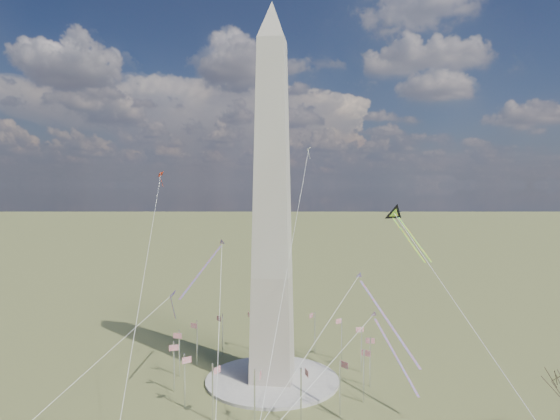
# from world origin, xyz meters

# --- Properties ---
(ground) EXTENTS (2000.00, 2000.00, 0.00)m
(ground) POSITION_xyz_m (0.00, 0.00, 0.00)
(ground) COLOR brown
(ground) RESTS_ON ground
(plaza) EXTENTS (36.00, 36.00, 0.80)m
(plaza) POSITION_xyz_m (0.00, 0.00, 0.40)
(plaza) COLOR #BAB5AA
(plaza) RESTS_ON ground
(washington_monument) EXTENTS (15.56, 15.56, 100.00)m
(washington_monument) POSITION_xyz_m (0.00, 0.00, 47.95)
(washington_monument) COLOR #B3AB96
(washington_monument) RESTS_ON plaza
(flagpole_ring) EXTENTS (54.40, 54.40, 13.00)m
(flagpole_ring) POSITION_xyz_m (-0.00, -0.00, 7.27)
(flagpole_ring) COLOR white
(flagpole_ring) RESTS_ON ground
(kite_delta_black) EXTENTS (11.41, 16.60, 13.89)m
(kite_delta_black) POSITION_xyz_m (32.93, 6.05, 44.37)
(kite_delta_black) COLOR black
(kite_delta_black) RESTS_ON ground
(kite_diamond_purple) EXTENTS (1.80, 2.88, 8.78)m
(kite_diamond_purple) POSITION_xyz_m (-31.01, 9.04, 19.87)
(kite_diamond_purple) COLOR #371870
(kite_diamond_purple) RESTS_ON ground
(kite_streamer_left) EXTENTS (13.05, 20.59, 15.92)m
(kite_streamer_left) POSITION_xyz_m (26.62, -18.65, 26.19)
(kite_streamer_left) COLOR red
(kite_streamer_left) RESTS_ON ground
(kite_streamer_mid) EXTENTS (7.42, 17.96, 12.83)m
(kite_streamer_mid) POSITION_xyz_m (-16.11, -5.78, 32.89)
(kite_streamer_mid) COLOR red
(kite_streamer_mid) RESTS_ON ground
(kite_streamer_right) EXTENTS (10.48, 19.84, 14.71)m
(kite_streamer_right) POSITION_xyz_m (30.09, -5.37, 13.89)
(kite_streamer_right) COLOR red
(kite_streamer_right) RESTS_ON ground
(kite_small_red) EXTENTS (1.75, 2.49, 5.18)m
(kite_small_red) POSITION_xyz_m (-42.98, 31.86, 56.22)
(kite_small_red) COLOR red
(kite_small_red) RESTS_ON ground
(kite_small_white) EXTENTS (1.32, 1.93, 4.06)m
(kite_small_white) POSITION_xyz_m (6.28, 44.89, 65.18)
(kite_small_white) COLOR white
(kite_small_white) RESTS_ON ground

